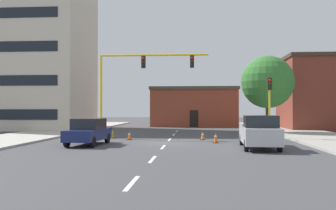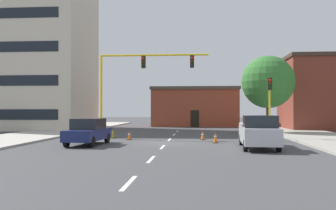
{
  "view_description": "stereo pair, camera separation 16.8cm",
  "coord_description": "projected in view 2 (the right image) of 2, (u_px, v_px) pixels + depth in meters",
  "views": [
    {
      "loc": [
        2.04,
        -25.51,
        2.36
      ],
      "look_at": [
        -0.19,
        3.47,
        2.68
      ],
      "focal_mm": 39.0,
      "sensor_mm": 36.0,
      "label": 1
    },
    {
      "loc": [
        2.21,
        -25.5,
        2.36
      ],
      "look_at": [
        -0.19,
        3.47,
        2.68
      ],
      "focal_mm": 39.0,
      "sensor_mm": 36.0,
      "label": 2
    }
  ],
  "objects": [
    {
      "name": "lane_stripe_seg_4",
      "position": [
        174.0,
        135.0,
        33.54
      ],
      "size": [
        0.16,
        2.4,
        0.01
      ],
      "primitive_type": "cube",
      "color": "silver",
      "rests_on": "ground_plane"
    },
    {
      "name": "sidewalk_right",
      "position": [
        310.0,
        135.0,
        32.54
      ],
      "size": [
        6.0,
        56.0,
        0.14
      ],
      "primitive_type": "cube",
      "color": "#9E998E",
      "rests_on": "ground_plane"
    },
    {
      "name": "lane_stripe_seg_2",
      "position": [
        162.0,
        147.0,
        22.58
      ],
      "size": [
        0.16,
        2.4,
        0.01
      ],
      "primitive_type": "cube",
      "color": "silver",
      "rests_on": "ground_plane"
    },
    {
      "name": "building_brick_center",
      "position": [
        195.0,
        107.0,
        51.7
      ],
      "size": [
        11.9,
        8.58,
        5.36
      ],
      "color": "brown",
      "rests_on": "ground_plane"
    },
    {
      "name": "traffic_cone_roadside_b",
      "position": [
        203.0,
        136.0,
        27.94
      ],
      "size": [
        0.36,
        0.36,
        0.65
      ],
      "color": "black",
      "rests_on": "ground_plane"
    },
    {
      "name": "ground_plane",
      "position": [
        167.0,
        143.0,
        25.57
      ],
      "size": [
        160.0,
        160.0,
        0.0
      ],
      "primitive_type": "plane",
      "color": "#424244"
    },
    {
      "name": "building_tall_left",
      "position": [
        27.0,
        53.0,
        43.85
      ],
      "size": [
        14.97,
        11.11,
        18.18
      ],
      "color": "beige",
      "rests_on": "ground_plane"
    },
    {
      "name": "pickup_truck_silver",
      "position": [
        258.0,
        132.0,
        21.87
      ],
      "size": [
        2.28,
        5.5,
        1.99
      ],
      "color": "#BCBCC1",
      "rests_on": "ground_plane"
    },
    {
      "name": "traffic_signal_gantry",
      "position": [
        116.0,
        110.0,
        29.81
      ],
      "size": [
        9.68,
        1.2,
        6.83
      ],
      "color": "yellow",
      "rests_on": "ground_plane"
    },
    {
      "name": "lane_stripe_seg_1",
      "position": [
        151.0,
        159.0,
        17.1
      ],
      "size": [
        0.16,
        2.4,
        0.01
      ],
      "primitive_type": "cube",
      "color": "silver",
      "rests_on": "ground_plane"
    },
    {
      "name": "traffic_cone_roadside_a",
      "position": [
        129.0,
        136.0,
        27.98
      ],
      "size": [
        0.36,
        0.36,
        0.65
      ],
      "color": "black",
      "rests_on": "ground_plane"
    },
    {
      "name": "lane_stripe_seg_3",
      "position": [
        169.0,
        140.0,
        28.06
      ],
      "size": [
        0.16,
        2.4,
        0.01
      ],
      "primitive_type": "cube",
      "color": "silver",
      "rests_on": "ground_plane"
    },
    {
      "name": "traffic_light_pole_right",
      "position": [
        270.0,
        94.0,
        28.35
      ],
      "size": [
        0.32,
        0.47,
        4.8
      ],
      "color": "yellow",
      "rests_on": "ground_plane"
    },
    {
      "name": "lane_stripe_seg_0",
      "position": [
        129.0,
        183.0,
        11.62
      ],
      "size": [
        0.16,
        2.4,
        0.01
      ],
      "primitive_type": "cube",
      "color": "silver",
      "rests_on": "ground_plane"
    },
    {
      "name": "building_row_right",
      "position": [
        331.0,
        93.0,
        42.23
      ],
      "size": [
        10.85,
        8.43,
        8.41
      ],
      "color": "brown",
      "rests_on": "ground_plane"
    },
    {
      "name": "lane_stripe_seg_5",
      "position": [
        178.0,
        131.0,
        39.02
      ],
      "size": [
        0.16,
        2.4,
        0.01
      ],
      "primitive_type": "cube",
      "color": "silver",
      "rests_on": "ground_plane"
    },
    {
      "name": "tree_right_mid",
      "position": [
        268.0,
        82.0,
        35.2
      ],
      "size": [
        5.08,
        5.08,
        7.52
      ],
      "color": "#4C3823",
      "rests_on": "ground_plane"
    },
    {
      "name": "sedan_navy_near_left",
      "position": [
        88.0,
        131.0,
        23.98
      ],
      "size": [
        2.1,
        4.6,
        1.74
      ],
      "color": "navy",
      "rests_on": "ground_plane"
    },
    {
      "name": "traffic_cone_roadside_c",
      "position": [
        215.0,
        138.0,
        25.31
      ],
      "size": [
        0.36,
        0.36,
        0.74
      ],
      "color": "black",
      "rests_on": "ground_plane"
    },
    {
      "name": "sidewalk_left",
      "position": [
        46.0,
        133.0,
        34.54
      ],
      "size": [
        6.0,
        56.0,
        0.14
      ],
      "primitive_type": "cube",
      "color": "#B2ADA3",
      "rests_on": "ground_plane"
    }
  ]
}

